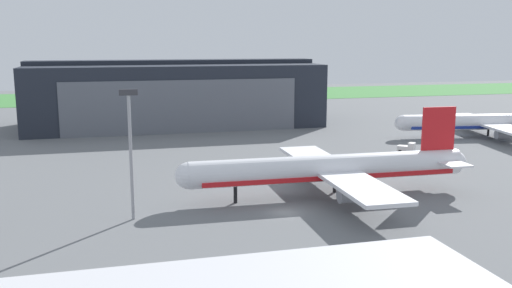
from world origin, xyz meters
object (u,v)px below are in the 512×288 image
apron_light_mast (130,144)px  stair_truck (407,148)px  maintenance_hangar (175,94)px  airliner_near_left (330,169)px  airliner_far_left (487,122)px

apron_light_mast → stair_truck: bearing=27.9°
maintenance_hangar → stair_truck: (43.38, -54.65, -7.71)m
airliner_near_left → stair_truck: 40.30m
airliner_near_left → stair_truck: (29.17, 27.60, -3.30)m
maintenance_hangar → airliner_near_left: bearing=-80.2°
maintenance_hangar → stair_truck: size_ratio=21.18×
airliner_far_left → stair_truck: size_ratio=12.17×
maintenance_hangar → apron_light_mast: (-15.79, -85.97, 1.61)m
airliner_far_left → stair_truck: (-29.69, -13.45, -2.62)m
maintenance_hangar → airliner_near_left: maintenance_hangar is taller
airliner_far_left → stair_truck: airliner_far_left is taller
airliner_far_left → stair_truck: 32.70m
maintenance_hangar → airliner_far_left: bearing=-29.4°
maintenance_hangar → airliner_near_left: size_ratio=1.70×
maintenance_hangar → airliner_far_left: 84.04m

